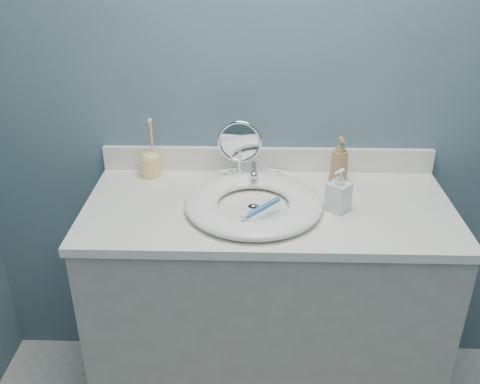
{
  "coord_description": "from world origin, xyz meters",
  "views": [
    {
      "loc": [
        -0.05,
        -0.58,
        1.74
      ],
      "look_at": [
        -0.09,
        0.94,
        0.94
      ],
      "focal_mm": 40.0,
      "sensor_mm": 36.0,
      "label": 1
    }
  ],
  "objects_px": {
    "makeup_mirror": "(240,149)",
    "soap_bottle_clear": "(339,190)",
    "toothbrush_holder": "(150,163)",
    "soap_bottle_amber": "(339,161)"
  },
  "relations": [
    {
      "from": "makeup_mirror",
      "to": "soap_bottle_clear",
      "type": "xyz_separation_m",
      "value": [
        0.32,
        -0.2,
        -0.05
      ]
    },
    {
      "from": "soap_bottle_amber",
      "to": "toothbrush_holder",
      "type": "xyz_separation_m",
      "value": [
        -0.68,
        0.05,
        -0.04
      ]
    },
    {
      "from": "soap_bottle_amber",
      "to": "toothbrush_holder",
      "type": "distance_m",
      "value": 0.68
    },
    {
      "from": "soap_bottle_amber",
      "to": "soap_bottle_clear",
      "type": "distance_m",
      "value": 0.19
    },
    {
      "from": "soap_bottle_clear",
      "to": "toothbrush_holder",
      "type": "relative_size",
      "value": 0.65
    },
    {
      "from": "makeup_mirror",
      "to": "soap_bottle_clear",
      "type": "distance_m",
      "value": 0.38
    },
    {
      "from": "toothbrush_holder",
      "to": "soap_bottle_amber",
      "type": "bearing_deg",
      "value": -3.93
    },
    {
      "from": "makeup_mirror",
      "to": "soap_bottle_amber",
      "type": "xyz_separation_m",
      "value": [
        0.35,
        -0.0,
        -0.04
      ]
    },
    {
      "from": "makeup_mirror",
      "to": "soap_bottle_clear",
      "type": "relative_size",
      "value": 1.62
    },
    {
      "from": "makeup_mirror",
      "to": "toothbrush_holder",
      "type": "distance_m",
      "value": 0.34
    }
  ]
}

